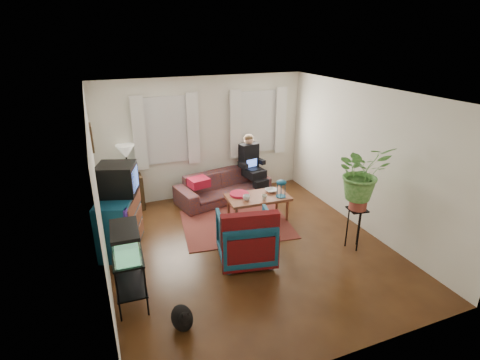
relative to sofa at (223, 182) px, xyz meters
name	(u,v)px	position (x,y,z in m)	size (l,w,h in m)	color
floor	(249,248)	(-0.27, -2.05, -0.40)	(4.50, 5.00, 0.01)	#4F2B14
ceiling	(250,93)	(-0.27, -2.05, 2.20)	(4.50, 5.00, 0.01)	white
wall_back	(204,138)	(-0.27, 0.45, 0.90)	(4.50, 0.01, 2.60)	silver
wall_front	(348,261)	(-0.27, -4.55, 0.90)	(4.50, 0.01, 2.60)	silver
wall_left	(98,199)	(-2.52, -2.05, 0.90)	(0.01, 5.00, 2.60)	silver
wall_right	(365,160)	(1.98, -2.05, 0.90)	(0.01, 5.00, 2.60)	silver
window_left	(166,130)	(-1.07, 0.43, 1.15)	(1.08, 0.04, 1.38)	white
window_right	(257,122)	(0.98, 0.43, 1.15)	(1.08, 0.04, 1.38)	white
curtains_left	(167,131)	(-1.07, 0.35, 1.15)	(1.36, 0.06, 1.50)	white
curtains_right	(259,123)	(0.98, 0.35, 1.15)	(1.36, 0.06, 1.50)	white
picture_frame	(92,138)	(-2.49, -1.20, 1.55)	(0.04, 0.32, 0.40)	#3D2616
area_rug	(236,224)	(-0.16, -1.19, -0.39)	(2.00, 1.60, 0.01)	brown
sofa	(223,182)	(0.00, 0.00, 0.00)	(2.04, 0.80, 0.80)	brown
seated_person	(251,167)	(0.72, 0.15, 0.21)	(0.51, 0.63, 1.22)	black
side_table	(130,192)	(-1.92, 0.32, -0.04)	(0.49, 0.49, 0.72)	#3D2B16
table_lamp	(127,161)	(-1.92, 0.32, 0.62)	(0.37, 0.37, 0.65)	white
dresser	(120,222)	(-2.26, -1.22, 0.08)	(0.53, 1.06, 0.95)	#12666F
crt_tv	(117,179)	(-2.21, -1.12, 0.81)	(0.58, 0.53, 0.51)	black
aquarium_stand	(131,280)	(-2.27, -2.75, -0.02)	(0.38, 0.68, 0.76)	black
aquarium	(126,242)	(-2.27, -2.75, 0.56)	(0.34, 0.62, 0.40)	#7FD899
black_cat	(182,316)	(-1.76, -3.43, -0.23)	(0.27, 0.41, 0.35)	black
armchair	(246,236)	(-0.45, -2.33, 0.03)	(0.84, 0.79, 0.87)	#105E64
serape_throw	(250,236)	(-0.51, -2.66, 0.21)	(0.87, 0.20, 0.71)	#9E0A0A
coffee_table	(258,208)	(0.31, -1.13, -0.15)	(1.19, 0.65, 0.49)	brown
cup_a	(247,198)	(0.03, -1.23, 0.14)	(0.13, 0.13, 0.11)	white
cup_b	(264,197)	(0.35, -1.33, 0.14)	(0.11, 0.11, 0.10)	beige
bowl	(271,190)	(0.64, -1.04, 0.12)	(0.23, 0.23, 0.06)	white
snack_tray	(239,194)	(-0.01, -0.95, 0.11)	(0.37, 0.37, 0.04)	#B21414
birdcage	(281,188)	(0.71, -1.32, 0.26)	(0.19, 0.19, 0.35)	#115B6B
plant_stand	(355,228)	(1.39, -2.68, -0.04)	(0.31, 0.31, 0.73)	black
potted_plant	(361,180)	(1.39, -2.68, 0.83)	(0.83, 0.72, 0.92)	#599947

